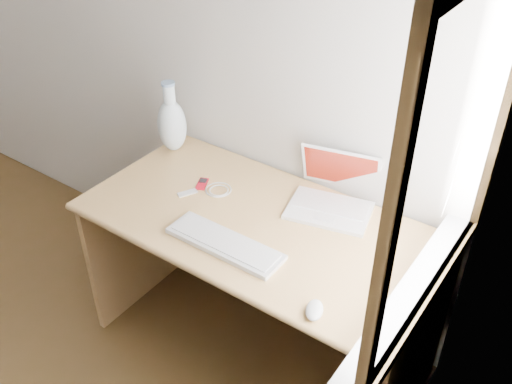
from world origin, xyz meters
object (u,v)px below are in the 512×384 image
Objects in this scene: desk at (270,251)px; laptop at (335,197)px; external_keyboard at (225,243)px; vase at (172,123)px.

laptop is (0.20, 0.17, 0.27)m from desk.
desk is at bearing -153.25° from laptop.
laptop is 0.80× the size of external_keyboard.
vase reaches higher than external_keyboard.
external_keyboard is (-0.21, -0.45, -0.04)m from laptop.
desk is at bearing 86.33° from external_keyboard.
laptop is at bearing 2.18° from vase.
vase is (-0.64, 0.13, 0.35)m from desk.
desk is 3.85× the size of laptop.
vase is at bearing 168.65° from laptop.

